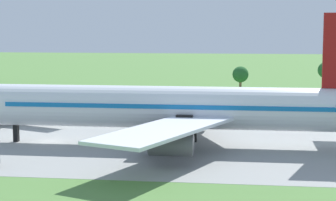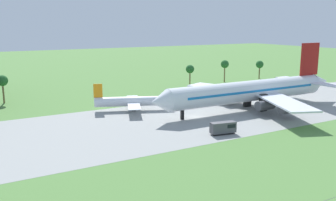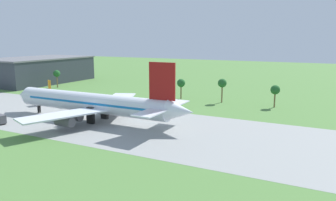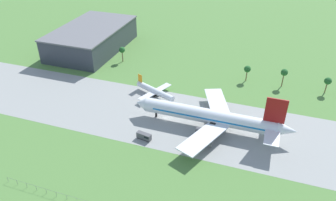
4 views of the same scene
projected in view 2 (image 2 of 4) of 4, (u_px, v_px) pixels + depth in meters
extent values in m
plane|color=#517F3D|center=(196.00, 117.00, 106.10)|extent=(600.00, 600.00, 0.00)
cube|color=gray|center=(196.00, 117.00, 106.10)|extent=(320.00, 44.00, 0.02)
cylinder|color=silver|center=(248.00, 91.00, 113.38)|extent=(56.40, 6.30, 6.30)
cone|color=silver|center=(160.00, 101.00, 98.37)|extent=(5.04, 6.17, 6.17)
cone|color=silver|center=(319.00, 82.00, 128.98)|extent=(7.88, 5.99, 5.99)
cube|color=#146BB7|center=(249.00, 90.00, 113.28)|extent=(47.94, 6.43, 0.63)
cube|color=maroon|center=(310.00, 59.00, 124.52)|extent=(8.19, 0.50, 10.71)
cube|color=silver|center=(309.00, 81.00, 126.19)|extent=(5.67, 25.20, 0.30)
cube|color=silver|center=(284.00, 102.00, 103.38)|extent=(17.23, 26.92, 0.44)
cube|color=silver|center=(225.00, 88.00, 125.22)|extent=(17.23, 26.92, 0.44)
cylinder|color=#4C4C51|center=(265.00, 105.00, 107.39)|extent=(5.67, 2.84, 2.84)
cylinder|color=#4C4C51|center=(288.00, 109.00, 103.28)|extent=(5.67, 2.84, 2.84)
cylinder|color=#4C4C51|center=(231.00, 97.00, 120.23)|extent=(5.67, 2.84, 2.84)
cylinder|color=#4C4C51|center=(225.00, 93.00, 126.82)|extent=(5.67, 2.84, 2.84)
cube|color=black|center=(182.00, 110.00, 102.46)|extent=(0.70, 0.90, 5.18)
cube|color=black|center=(263.00, 103.00, 112.46)|extent=(2.40, 1.20, 5.18)
cube|color=black|center=(247.00, 99.00, 118.35)|extent=(2.40, 1.20, 5.18)
cylinder|color=silver|center=(133.00, 101.00, 113.30)|extent=(22.58, 11.63, 2.94)
cube|color=orange|center=(98.00, 91.00, 111.28)|extent=(2.53, 1.24, 4.11)
cube|color=silver|center=(133.00, 102.00, 113.36)|extent=(11.28, 20.66, 0.24)
cube|color=black|center=(133.00, 106.00, 113.58)|extent=(2.12, 2.90, 2.79)
cube|color=black|center=(223.00, 133.00, 89.22)|extent=(5.53, 2.66, 0.40)
cube|color=#4C4C51|center=(223.00, 127.00, 88.92)|extent=(6.49, 3.02, 2.58)
cube|color=black|center=(229.00, 125.00, 89.42)|extent=(2.49, 2.38, 0.90)
cylinder|color=brown|center=(259.00, 72.00, 178.85)|extent=(0.56, 0.56, 6.27)
sphere|color=#235B28|center=(260.00, 64.00, 178.10)|extent=(3.60, 3.60, 3.60)
cylinder|color=brown|center=(190.00, 78.00, 159.46)|extent=(0.56, 0.56, 6.39)
sphere|color=#235B28|center=(190.00, 69.00, 158.70)|extent=(3.60, 3.60, 3.60)
cylinder|color=brown|center=(225.00, 74.00, 168.45)|extent=(0.56, 0.56, 7.52)
sphere|color=#235B28|center=(225.00, 64.00, 167.57)|extent=(3.60, 3.60, 3.60)
cylinder|color=brown|center=(3.00, 93.00, 123.46)|extent=(0.56, 0.56, 6.97)
sphere|color=#235B28|center=(2.00, 81.00, 122.64)|extent=(3.60, 3.60, 3.60)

